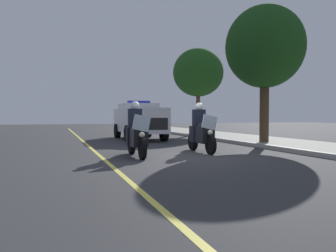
{
  "coord_description": "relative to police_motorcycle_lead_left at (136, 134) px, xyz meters",
  "views": [
    {
      "loc": [
        9.72,
        -3.81,
        1.28
      ],
      "look_at": [
        -1.31,
        0.0,
        0.9
      ],
      "focal_mm": 35.55,
      "sensor_mm": 36.0,
      "label": 1
    }
  ],
  "objects": [
    {
      "name": "police_suv",
      "position": [
        -7.17,
        1.88,
        0.37
      ],
      "size": [
        4.93,
        2.13,
        2.05
      ],
      "color": "silver",
      "rests_on": "ground"
    },
    {
      "name": "tree_far_back",
      "position": [
        -10.38,
        6.75,
        3.42
      ],
      "size": [
        3.36,
        3.36,
        5.64
      ],
      "color": "#4C3823",
      "rests_on": "sidewalk_strip"
    },
    {
      "name": "curb_strip",
      "position": [
        0.29,
        5.33,
        -0.62
      ],
      "size": [
        48.0,
        0.24,
        0.15
      ],
      "primitive_type": "cube",
      "color": "#9E9B93",
      "rests_on": "ground"
    },
    {
      "name": "lane_stripe_center",
      "position": [
        0.29,
        -1.05,
        -0.7
      ],
      "size": [
        48.0,
        0.12,
        0.01
      ],
      "primitive_type": "cube",
      "color": "#E0D14C",
      "rests_on": "ground"
    },
    {
      "name": "ground_plane",
      "position": [
        0.29,
        1.39,
        -0.7
      ],
      "size": [
        80.0,
        80.0,
        0.0
      ],
      "primitive_type": "plane",
      "color": "#333335"
    },
    {
      "name": "tree_mid_block",
      "position": [
        -2.39,
        6.33,
        3.54
      ],
      "size": [
        3.41,
        3.41,
        5.97
      ],
      "color": "#42301E",
      "rests_on": "sidewalk_strip"
    },
    {
      "name": "police_motorcycle_lead_right",
      "position": [
        -0.46,
        2.41,
        0.0
      ],
      "size": [
        2.14,
        0.56,
        1.72
      ],
      "color": "black",
      "rests_on": "ground"
    },
    {
      "name": "sidewalk_strip",
      "position": [
        0.29,
        7.23,
        -0.65
      ],
      "size": [
        48.0,
        3.6,
        0.1
      ],
      "primitive_type": "cube",
      "color": "gray",
      "rests_on": "ground"
    },
    {
      "name": "police_motorcycle_lead_left",
      "position": [
        0.0,
        0.0,
        0.0
      ],
      "size": [
        2.14,
        0.56,
        1.72
      ],
      "color": "black",
      "rests_on": "ground"
    }
  ]
}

